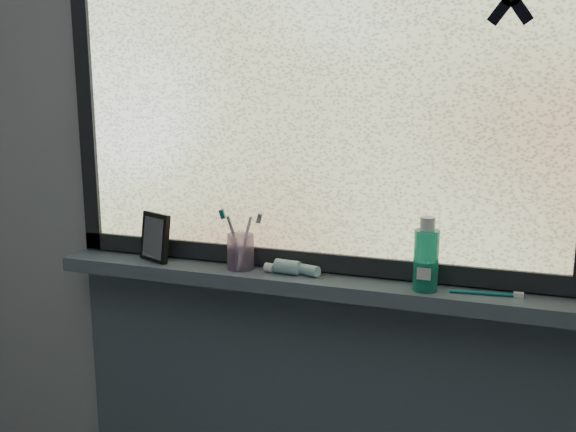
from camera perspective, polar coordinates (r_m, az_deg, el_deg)
The scene contains 10 objects.
wall_back at distance 1.73m, azimuth 4.79°, elevation 2.47°, with size 3.00×0.01×2.50m, color #9EA3A8.
windowsill at distance 1.71m, azimuth 4.00°, elevation -6.19°, with size 1.62×0.14×0.04m, color #495561.
window_pane at distance 1.68m, azimuth 4.75°, elevation 11.81°, with size 1.50×0.01×1.00m, color silver.
frame_bottom at distance 1.74m, azimuth 4.45°, elevation -4.16°, with size 1.60×0.03×0.05m, color black.
frame_left at distance 2.02m, azimuth -17.51°, elevation 11.31°, with size 0.05×0.03×1.10m, color black.
vanity_mirror at distance 1.89m, azimuth -11.74°, elevation -1.84°, with size 0.11×0.06×0.14m, color black.
toothpaste_tube at distance 1.73m, azimuth 0.67°, elevation -4.62°, with size 0.22×0.05×0.04m, color white, non-canonical shape.
toothbrush_cup at distance 1.78m, azimuth -4.23°, elevation -3.18°, with size 0.07×0.07×0.10m, color #C19CCF.
toothbrush_lying at distance 1.64m, azimuth 16.84°, elevation -6.52°, with size 0.19×0.02×0.01m, color #0B6767, non-canonical shape.
mouthwash_bottle at distance 1.62m, azimuth 12.19°, elevation -3.33°, with size 0.06×0.06×0.15m, color #20AA89.
Camera 1 is at (0.43, -0.34, 1.53)m, focal length 40.00 mm.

